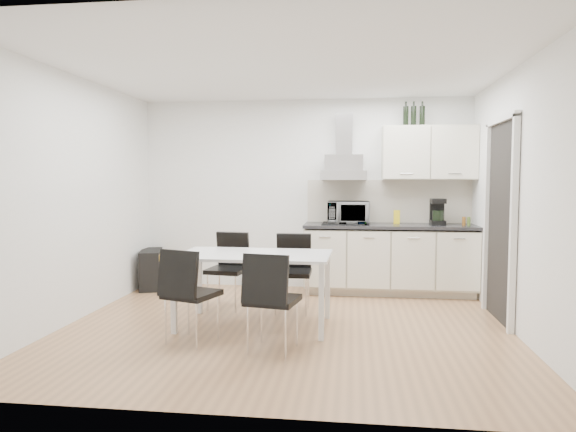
% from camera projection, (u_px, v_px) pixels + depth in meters
% --- Properties ---
extents(ground, '(4.50, 4.50, 0.00)m').
position_uv_depth(ground, '(286.00, 327.00, 5.23)').
color(ground, '#AF7F54').
rests_on(ground, ground).
extents(wall_back, '(4.50, 0.10, 2.60)m').
position_uv_depth(wall_back, '(304.00, 194.00, 7.12)').
color(wall_back, white).
rests_on(wall_back, ground).
extents(wall_front, '(4.50, 0.10, 2.60)m').
position_uv_depth(wall_front, '(243.00, 212.00, 3.16)').
color(wall_front, white).
rests_on(wall_front, ground).
extents(wall_left, '(0.10, 4.00, 2.60)m').
position_uv_depth(wall_left, '(75.00, 199.00, 5.42)').
color(wall_left, white).
rests_on(wall_left, ground).
extents(wall_right, '(0.10, 4.00, 2.60)m').
position_uv_depth(wall_right, '(521.00, 201.00, 4.86)').
color(wall_right, white).
rests_on(wall_right, ground).
extents(ceiling, '(4.50, 4.50, 0.00)m').
position_uv_depth(ceiling, '(285.00, 68.00, 5.05)').
color(ceiling, white).
rests_on(ceiling, wall_back).
extents(doorway, '(0.08, 1.04, 2.10)m').
position_uv_depth(doorway, '(499.00, 222.00, 5.42)').
color(doorway, white).
rests_on(doorway, ground).
extents(kitchenette, '(2.22, 0.64, 2.52)m').
position_uv_depth(kitchenette, '(392.00, 231.00, 6.74)').
color(kitchenette, beige).
rests_on(kitchenette, ground).
extents(dining_table, '(1.56, 0.92, 0.75)m').
position_uv_depth(dining_table, '(255.00, 260.00, 5.24)').
color(dining_table, white).
rests_on(dining_table, ground).
extents(chair_far_left, '(0.51, 0.56, 0.88)m').
position_uv_depth(chair_far_left, '(227.00, 271.00, 5.96)').
color(chair_far_left, black).
rests_on(chair_far_left, ground).
extents(chair_far_right, '(0.45, 0.51, 0.88)m').
position_uv_depth(chair_far_right, '(292.00, 274.00, 5.80)').
color(chair_far_right, black).
rests_on(chair_far_right, ground).
extents(chair_near_left, '(0.58, 0.61, 0.88)m').
position_uv_depth(chair_near_left, '(192.00, 295.00, 4.71)').
color(chair_near_left, black).
rests_on(chair_near_left, ground).
extents(chair_near_right, '(0.52, 0.57, 0.88)m').
position_uv_depth(chair_near_right, '(273.00, 301.00, 4.48)').
color(chair_near_right, black).
rests_on(chair_near_right, ground).
extents(guitar_amp, '(0.44, 0.69, 0.53)m').
position_uv_depth(guitar_amp, '(151.00, 269.00, 7.10)').
color(guitar_amp, black).
rests_on(guitar_amp, ground).
extents(floor_speaker, '(0.23, 0.21, 0.31)m').
position_uv_depth(floor_speaker, '(253.00, 276.00, 7.19)').
color(floor_speaker, black).
rests_on(floor_speaker, ground).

